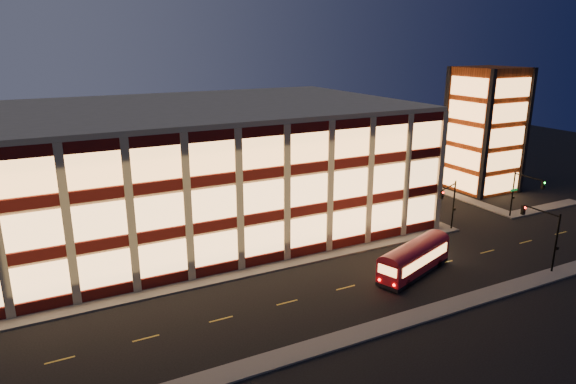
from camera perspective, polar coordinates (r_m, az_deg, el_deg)
ground at (r=50.58m, az=-1.22°, el=-8.78°), size 200.00×200.00×0.00m
sidewalk_office_south at (r=50.27m, az=-4.84°, el=-8.91°), size 54.00×2.00×0.15m
sidewalk_office_east at (r=75.46m, az=8.80°, el=-0.28°), size 2.00×30.00×0.15m
sidewalk_tower_south at (r=76.45m, az=26.42°, el=-1.64°), size 14.00×2.00×0.15m
sidewalk_tower_west at (r=82.24m, az=15.02°, el=0.74°), size 2.00×30.00×0.15m
sidewalk_near at (r=40.69m, az=7.21°, el=-15.57°), size 100.00×2.00×0.15m
office_building at (r=62.18m, az=-10.60°, el=2.86°), size 50.45×30.45×14.50m
stair_tower at (r=81.10m, az=21.03°, el=6.46°), size 8.60×8.60×18.00m
traffic_signal_far at (r=61.67m, az=17.51°, el=-0.76°), size 3.79×1.87×6.00m
traffic_signal_right at (r=69.39m, az=24.68°, el=0.35°), size 1.20×4.37×6.00m
traffic_signal_near at (r=55.75m, az=26.56°, el=-3.58°), size 0.32×4.45×6.00m
trolley_bus at (r=50.70m, az=13.86°, el=-7.02°), size 9.74×5.46×3.22m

